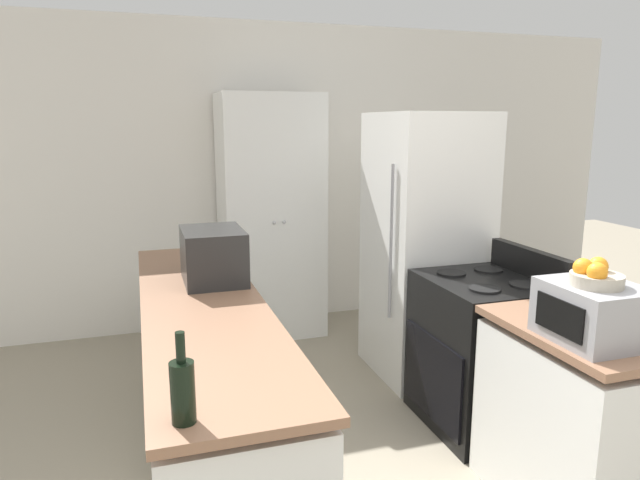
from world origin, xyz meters
The scene contains 10 objects.
wall_back centered at (0.00, 3.53, 1.30)m, with size 7.00×0.06×2.60m.
counter_left centered at (-0.79, 1.40, 0.43)m, with size 0.60×2.60×0.89m.
counter_right centered at (0.79, 0.52, 0.43)m, with size 0.60×0.83×0.89m.
pantry_cabinet centered at (-0.02, 3.20, 1.00)m, with size 0.82×0.58×2.00m.
stove centered at (0.81, 1.31, 0.45)m, with size 0.66×0.72×1.05m.
refrigerator centered at (0.82, 2.10, 0.92)m, with size 0.70×0.76×1.84m.
microwave centered at (-0.68, 1.76, 1.04)m, with size 0.34×0.45×0.30m.
wine_bottle centered at (-0.97, 0.22, 0.99)m, with size 0.07×0.07×0.29m.
toaster_oven centered at (0.68, 0.39, 1.01)m, with size 0.35×0.38×0.24m.
fruit_bowl centered at (0.66, 0.37, 1.17)m, with size 0.21×0.21×0.11m.
Camera 1 is at (-1.06, -1.39, 1.77)m, focal length 32.00 mm.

